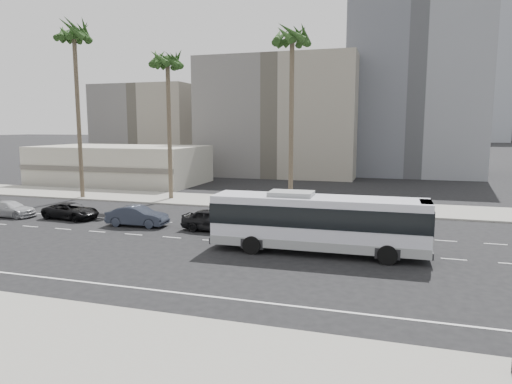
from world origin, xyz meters
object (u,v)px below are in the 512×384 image
at_px(palm_far, 74,38).
at_px(city_bus, 318,221).
at_px(car_b, 137,216).
at_px(palm_near, 292,41).
at_px(car_a, 214,220).
at_px(palm_mid, 168,64).
at_px(car_c, 71,211).
at_px(car_d, 10,209).

bearing_deg(palm_far, city_bus, -26.76).
height_order(car_b, palm_near, palm_near).
height_order(car_a, palm_mid, palm_mid).
bearing_deg(car_b, car_c, 79.80).
relative_size(city_bus, palm_near, 0.77).
xyz_separation_m(car_a, palm_mid, (-9.86, 12.33, 13.03)).
bearing_deg(palm_near, car_c, -147.91).
relative_size(car_a, palm_mid, 0.31).
distance_m(city_bus, palm_mid, 26.85).
bearing_deg(palm_mid, city_bus, -41.33).
relative_size(car_a, car_d, 1.03).
xyz_separation_m(palm_mid, palm_far, (-9.40, -2.04, 2.66)).
bearing_deg(car_c, palm_mid, -10.70).
height_order(car_b, car_d, car_b).
bearing_deg(palm_mid, car_b, -73.96).
xyz_separation_m(car_d, palm_far, (-0.62, 10.31, 15.84)).
relative_size(car_a, car_b, 1.01).
distance_m(city_bus, palm_far, 34.05).
relative_size(palm_near, palm_mid, 1.09).
bearing_deg(car_b, car_a, -92.60).
height_order(car_c, car_d, car_d).
bearing_deg(palm_far, car_b, -38.67).
relative_size(city_bus, car_c, 2.70).
height_order(car_c, palm_near, palm_near).
bearing_deg(car_c, city_bus, -96.91).
distance_m(car_a, car_b, 6.29).
height_order(car_a, palm_far, palm_far).
height_order(palm_mid, palm_far, palm_far).
bearing_deg(city_bus, car_d, 171.47).
bearing_deg(city_bus, car_b, 165.52).
bearing_deg(palm_near, car_d, -153.48).
bearing_deg(car_d, car_a, -91.91).
xyz_separation_m(car_d, palm_near, (21.92, 10.94, 14.48)).
distance_m(car_b, palm_near, 20.47).
bearing_deg(car_d, palm_far, 1.47).
xyz_separation_m(palm_near, palm_mid, (-13.14, 1.41, -1.30)).
relative_size(palm_near, palm_far, 0.92).
distance_m(car_a, palm_near, 18.31).
distance_m(car_c, palm_mid, 17.86).
relative_size(city_bus, car_b, 2.73).
height_order(car_a, car_b, car_a).
height_order(city_bus, palm_mid, palm_mid).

